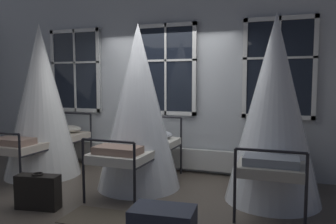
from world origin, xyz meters
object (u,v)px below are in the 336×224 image
cot_first (41,102)px  cot_second (139,108)px  cot_third (274,111)px  suitcase_dark (38,192)px

cot_first → cot_second: bearing=-90.4°
cot_second → cot_third: bearing=-87.2°
cot_second → suitcase_dark: bearing=147.8°
cot_first → cot_third: cot_first is taller
cot_second → suitcase_dark: 1.83m
cot_first → cot_second: size_ratio=1.04×
cot_third → suitcase_dark: (-2.81, -1.35, -1.02)m
cot_first → cot_third: bearing=-88.9°
cot_second → cot_third: size_ratio=0.99×
cot_first → cot_second: 1.87m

